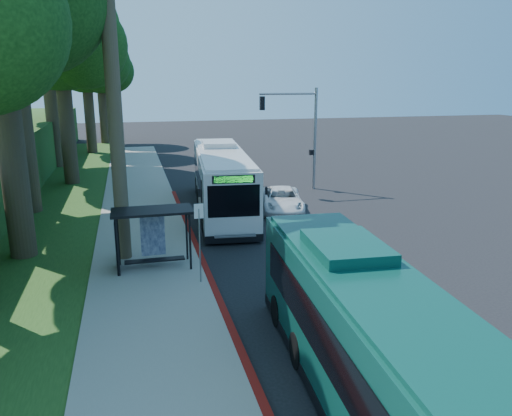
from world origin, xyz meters
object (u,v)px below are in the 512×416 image
object	(u,v)px
white_bus	(222,179)
pickup	(282,200)
bus_shelter	(146,227)
teal_bus	(373,343)

from	to	relation	value
white_bus	pickup	distance (m)	3.75
pickup	bus_shelter	bearing A→B (deg)	-125.23
white_bus	teal_bus	bearing A→B (deg)	-84.47
bus_shelter	white_bus	bearing A→B (deg)	61.45
white_bus	teal_bus	distance (m)	19.03
teal_bus	pickup	size ratio (longest dim) A/B	2.45
bus_shelter	pickup	bearing A→B (deg)	42.82
white_bus	pickup	bearing A→B (deg)	-13.01
teal_bus	pickup	xyz separation A→B (m)	(3.38, 17.90, -1.06)
white_bus	teal_bus	world-z (taller)	white_bus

